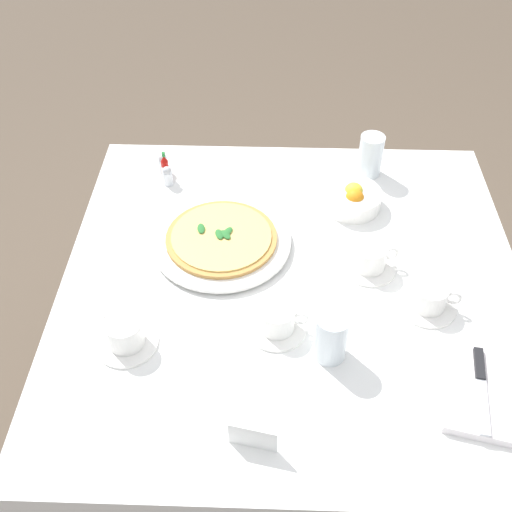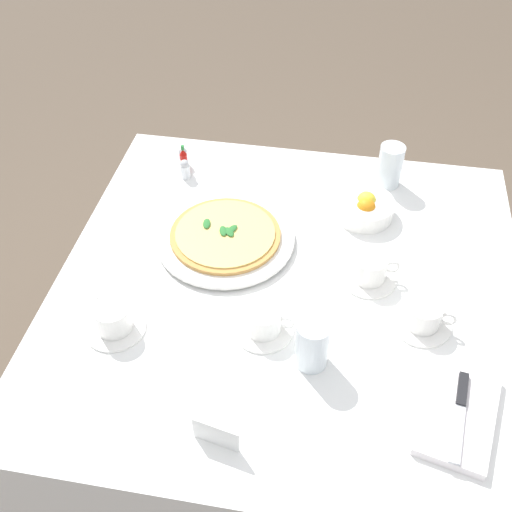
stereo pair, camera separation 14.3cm
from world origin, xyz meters
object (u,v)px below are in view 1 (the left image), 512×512
coffee_cup_back_corner (277,320)px  coffee_cup_right_edge (370,258)px  coffee_cup_center_back (125,334)px  citrus_bowl (352,198)px  water_glass_near_left (370,158)px  salt_shaker (168,177)px  pizza_plate (222,242)px  menu_card (253,438)px  pizza (221,237)px  napkin_folded (479,388)px  pepper_shaker (163,164)px  coffee_cup_left_edge (430,298)px  water_glass_far_right (331,338)px  dinner_knife (481,386)px  hot_sauce_bottle (165,167)px

coffee_cup_back_corner → coffee_cup_right_edge: bearing=131.6°
coffee_cup_center_back → citrus_bowl: coffee_cup_center_back is taller
coffee_cup_center_back → water_glass_near_left: (-0.61, 0.56, 0.02)m
salt_shaker → coffee_cup_back_corner: bearing=31.3°
water_glass_near_left → citrus_bowl: bearing=-21.5°
pizza_plate → water_glass_near_left: 0.49m
salt_shaker → menu_card: bearing=18.5°
pizza → coffee_cup_back_corner: (0.25, 0.14, 0.00)m
pizza → coffee_cup_right_edge: coffee_cup_right_edge is taller
pizza_plate → citrus_bowl: citrus_bowl is taller
coffee_cup_right_edge → citrus_bowl: (-0.22, -0.02, -0.00)m
coffee_cup_right_edge → napkin_folded: size_ratio=0.54×
pizza → pepper_shaker: 0.34m
coffee_cup_left_edge → menu_card: bearing=-47.0°
pizza_plate → pepper_shaker: (-0.29, -0.18, 0.01)m
water_glass_far_right → dinner_knife: bearing=73.6°
hot_sauce_bottle → salt_shaker: 0.03m
coffee_cup_back_corner → dinner_knife: bearing=69.6°
pepper_shaker → coffee_cup_left_edge: bearing=53.9°
citrus_bowl → salt_shaker: (-0.08, -0.49, -0.00)m
citrus_bowl → pepper_shaker: 0.52m
pizza_plate → hot_sauce_bottle: size_ratio=4.05×
water_glass_near_left → salt_shaker: (0.07, -0.54, -0.03)m
coffee_cup_back_corner → dinner_knife: 0.42m
salt_shaker → pepper_shaker: bearing=-160.3°
water_glass_near_left → water_glass_far_right: bearing=-12.8°
napkin_folded → dinner_knife: dinner_knife is taller
water_glass_near_left → citrus_bowl: 0.16m
water_glass_far_right → hot_sauce_bottle: 0.71m
hot_sauce_bottle → pepper_shaker: (-0.03, -0.01, -0.01)m
pizza_plate → menu_card: 0.54m
citrus_bowl → coffee_cup_center_back: bearing=-47.4°
coffee_cup_center_back → pepper_shaker: bearing=-179.5°
napkin_folded → menu_card: menu_card is taller
coffee_cup_right_edge → water_glass_near_left: water_glass_near_left is taller
pizza_plate → salt_shaker: bearing=-145.5°
pizza → napkin_folded: bearing=53.0°
coffee_cup_left_edge → hot_sauce_bottle: bearing=-124.9°
coffee_cup_left_edge → dinner_knife: bearing=15.9°
pizza_plate → coffee_cup_center_back: 0.35m
pizza_plate → water_glass_near_left: size_ratio=2.85×
pizza_plate → water_glass_far_right: bearing=37.5°
napkin_folded → hot_sauce_bottle: hot_sauce_bottle is taller
coffee_cup_center_back → coffee_cup_left_edge: (-0.12, 0.64, -0.00)m
water_glass_near_left → dinner_knife: 0.72m
coffee_cup_right_edge → citrus_bowl: bearing=-174.2°
coffee_cup_left_edge → citrus_bowl: (-0.34, -0.14, -0.00)m
coffee_cup_right_edge → water_glass_far_right: (0.25, -0.11, 0.02)m
water_glass_near_left → citrus_bowl: (0.14, -0.06, -0.03)m
coffee_cup_back_corner → pepper_shaker: size_ratio=2.36×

